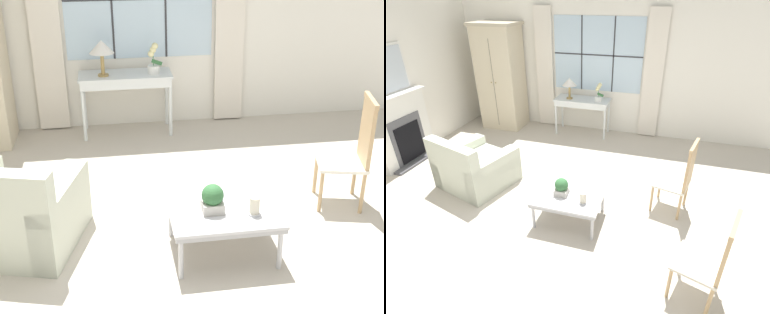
# 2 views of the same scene
# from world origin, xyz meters

# --- Properties ---
(ground_plane) EXTENTS (14.00, 14.00, 0.00)m
(ground_plane) POSITION_xyz_m (0.00, 0.00, 0.00)
(ground_plane) COLOR #BCB2A3
(wall_back_windowed) EXTENTS (7.20, 0.14, 2.80)m
(wall_back_windowed) POSITION_xyz_m (0.00, 3.02, 1.39)
(wall_back_windowed) COLOR white
(wall_back_windowed) RESTS_ON ground_plane
(fireplace) EXTENTS (0.34, 1.19, 2.01)m
(fireplace) POSITION_xyz_m (-2.91, 0.57, 0.70)
(fireplace) COLOR #515156
(fireplace) RESTS_ON ground_plane
(armoire) EXTENTS (0.94, 0.72, 2.22)m
(armoire) POSITION_xyz_m (-2.05, 2.62, 1.11)
(armoire) COLOR beige
(armoire) RESTS_ON ground_plane
(console_table) EXTENTS (1.14, 0.50, 0.77)m
(console_table) POSITION_xyz_m (-0.22, 2.69, 0.68)
(console_table) COLOR silver
(console_table) RESTS_ON ground_plane
(table_lamp) EXTENTS (0.30, 0.30, 0.44)m
(table_lamp) POSITION_xyz_m (-0.49, 2.63, 1.11)
(table_lamp) COLOR #9E7F47
(table_lamp) RESTS_ON console_table
(potted_orchid) EXTENTS (0.18, 0.14, 0.38)m
(potted_orchid) POSITION_xyz_m (0.13, 2.64, 0.92)
(potted_orchid) COLOR white
(potted_orchid) RESTS_ON console_table
(armchair_upholstered) EXTENTS (1.22, 1.19, 0.86)m
(armchair_upholstered) POSITION_xyz_m (-1.28, 0.26, 0.28)
(armchair_upholstered) COLOR beige
(armchair_upholstered) RESTS_ON ground_plane
(side_chair_wooden) EXTENTS (0.53, 0.53, 1.07)m
(side_chair_wooden) POSITION_xyz_m (1.79, 0.48, 0.58)
(side_chair_wooden) COLOR white
(side_chair_wooden) RESTS_ON ground_plane
(accent_chair_wooden) EXTENTS (0.55, 0.55, 1.03)m
(accent_chair_wooden) POSITION_xyz_m (2.07, -0.90, 0.56)
(accent_chair_wooden) COLOR beige
(accent_chair_wooden) RESTS_ON ground_plane
(coffee_table) EXTENTS (0.88, 0.71, 0.41)m
(coffee_table) POSITION_xyz_m (0.41, -0.13, 0.36)
(coffee_table) COLOR #BCBCC1
(coffee_table) RESTS_ON ground_plane
(potted_plant_small) EXTENTS (0.18, 0.18, 0.23)m
(potted_plant_small) POSITION_xyz_m (0.31, -0.15, 0.52)
(potted_plant_small) COLOR #BCB7AD
(potted_plant_small) RESTS_ON coffee_table
(pillar_candle) EXTENTS (0.11, 0.11, 0.16)m
(pillar_candle) POSITION_xyz_m (0.63, -0.25, 0.47)
(pillar_candle) COLOR silver
(pillar_candle) RESTS_ON coffee_table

